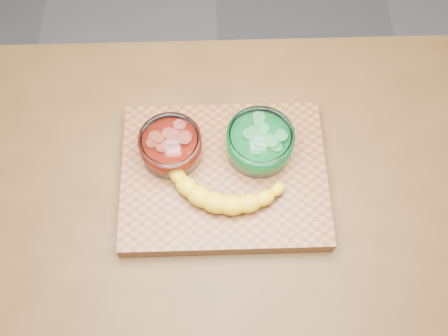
{
  "coord_description": "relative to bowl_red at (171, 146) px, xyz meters",
  "views": [
    {
      "loc": [
        -0.01,
        -0.47,
        1.93
      ],
      "look_at": [
        0.0,
        0.0,
        0.96
      ],
      "focal_mm": 40.0,
      "sensor_mm": 36.0,
      "label": 1
    }
  ],
  "objects": [
    {
      "name": "ground",
      "position": [
        0.11,
        -0.05,
        -0.97
      ],
      "size": [
        3.5,
        3.5,
        0.0
      ],
      "primitive_type": "plane",
      "color": "#59595E",
      "rests_on": "ground"
    },
    {
      "name": "counter",
      "position": [
        0.11,
        -0.05,
        -0.52
      ],
      "size": [
        1.2,
        0.8,
        0.9
      ],
      "primitive_type": "cube",
      "color": "#503418",
      "rests_on": "ground"
    },
    {
      "name": "cutting_board",
      "position": [
        0.11,
        -0.05,
        -0.05
      ],
      "size": [
        0.45,
        0.35,
        0.04
      ],
      "primitive_type": "cube",
      "color": "brown",
      "rests_on": "counter"
    },
    {
      "name": "bowl_red",
      "position": [
        0.0,
        0.0,
        0.0
      ],
      "size": [
        0.14,
        0.14,
        0.06
      ],
      "color": "white",
      "rests_on": "cutting_board"
    },
    {
      "name": "bowl_green",
      "position": [
        0.19,
        0.0,
        0.0
      ],
      "size": [
        0.15,
        0.15,
        0.07
      ],
      "color": "white",
      "rests_on": "cutting_board"
    },
    {
      "name": "banana",
      "position": [
        0.11,
        -0.08,
        -0.01
      ],
      "size": [
        0.29,
        0.17,
        0.04
      ],
      "primitive_type": null,
      "color": "gold",
      "rests_on": "cutting_board"
    }
  ]
}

